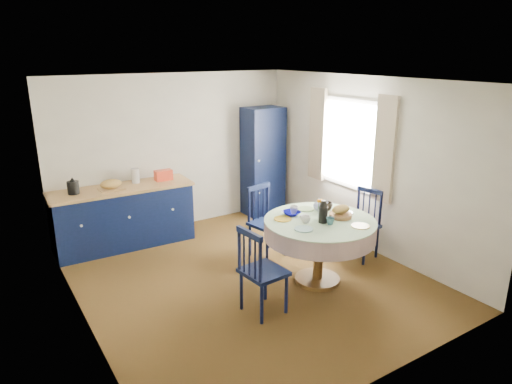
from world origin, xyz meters
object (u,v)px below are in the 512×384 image
at_px(mug_b, 330,221).
at_px(pantry_cabinet, 263,162).
at_px(mug_a, 306,219).
at_px(mug_c, 327,206).
at_px(chair_left, 261,271).
at_px(cobalt_bowl, 291,213).
at_px(dining_table, 320,229).
at_px(mug_d, 294,210).
at_px(chair_far, 266,221).
at_px(chair_right, 363,224).
at_px(kitchen_counter, 124,216).

bearing_deg(mug_b, pantry_cabinet, 72.83).
xyz_separation_m(mug_a, mug_c, (0.53, 0.21, 0.01)).
xyz_separation_m(chair_left, cobalt_bowl, (0.82, 0.54, 0.34)).
height_order(dining_table, mug_c, dining_table).
bearing_deg(chair_left, mug_b, -93.44).
bearing_deg(mug_d, chair_far, 88.25).
bearing_deg(mug_d, mug_b, -76.00).
distance_m(pantry_cabinet, chair_left, 3.35).
distance_m(chair_right, mug_b, 1.15).
bearing_deg(mug_a, chair_far, 84.68).
bearing_deg(mug_a, chair_right, 10.27).
height_order(mug_b, mug_d, mug_d).
bearing_deg(dining_table, mug_b, -91.69).
bearing_deg(mug_c, mug_d, 165.16).
bearing_deg(mug_d, kitchen_counter, 126.95).
xyz_separation_m(pantry_cabinet, chair_far, (-0.96, -1.52, -0.43)).
distance_m(chair_left, cobalt_bowl, 1.04).
bearing_deg(mug_c, chair_far, 118.67).
bearing_deg(kitchen_counter, pantry_cabinet, 4.33).
relative_size(chair_far, chair_right, 1.04).
xyz_separation_m(chair_left, chair_right, (2.01, 0.45, -0.02)).
height_order(kitchen_counter, chair_right, kitchen_counter).
distance_m(dining_table, mug_c, 0.43).
distance_m(chair_right, mug_d, 1.20).
bearing_deg(mug_b, chair_far, 95.35).
bearing_deg(mug_a, dining_table, -5.37).
distance_m(chair_far, mug_a, 1.07).
relative_size(mug_c, cobalt_bowl, 0.61).
bearing_deg(kitchen_counter, chair_far, -39.58).
bearing_deg(chair_right, dining_table, -89.60).
bearing_deg(cobalt_bowl, chair_right, -4.19).
bearing_deg(chair_right, kitchen_counter, -142.23).
bearing_deg(mug_c, mug_a, -158.21).
xyz_separation_m(chair_left, mug_a, (0.80, 0.23, 0.36)).
relative_size(kitchen_counter, chair_far, 2.03).
xyz_separation_m(dining_table, mug_c, (0.32, 0.23, 0.18)).
height_order(chair_far, mug_b, chair_far).
xyz_separation_m(chair_far, mug_c, (0.43, -0.79, 0.37)).
xyz_separation_m(chair_far, cobalt_bowl, (-0.08, -0.70, 0.35)).
xyz_separation_m(dining_table, chair_right, (1.00, 0.24, -0.21)).
xyz_separation_m(chair_left, mug_d, (0.88, 0.57, 0.37)).
height_order(mug_c, cobalt_bowl, mug_c).
distance_m(chair_far, chair_right, 1.36).
height_order(chair_left, mug_b, chair_left).
height_order(pantry_cabinet, mug_d, pantry_cabinet).
distance_m(dining_table, mug_b, 0.25).
xyz_separation_m(dining_table, cobalt_bowl, (-0.20, 0.33, 0.15)).
bearing_deg(cobalt_bowl, chair_left, -146.49).
relative_size(dining_table, mug_d, 12.47).
relative_size(mug_a, mug_c, 0.82).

